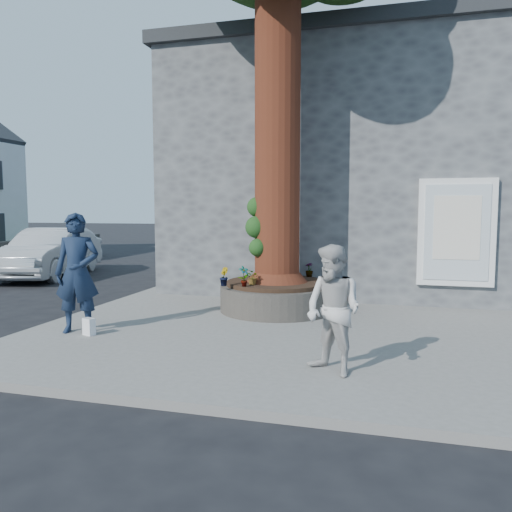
% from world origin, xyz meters
% --- Properties ---
extents(ground, '(120.00, 120.00, 0.00)m').
position_xyz_m(ground, '(0.00, 0.00, 0.00)').
color(ground, black).
rests_on(ground, ground).
extents(pavement, '(9.00, 8.00, 0.12)m').
position_xyz_m(pavement, '(1.50, 1.00, 0.06)').
color(pavement, slate).
rests_on(pavement, ground).
extents(yellow_line, '(0.10, 30.00, 0.01)m').
position_xyz_m(yellow_line, '(-3.05, 1.00, 0.00)').
color(yellow_line, yellow).
rests_on(yellow_line, ground).
extents(stone_shop, '(10.30, 8.30, 6.30)m').
position_xyz_m(stone_shop, '(2.50, 7.20, 3.16)').
color(stone_shop, '#494B4E').
rests_on(stone_shop, ground).
extents(planter, '(2.30, 2.30, 0.60)m').
position_xyz_m(planter, '(0.80, 2.00, 0.41)').
color(planter, black).
rests_on(planter, pavement).
extents(man, '(0.83, 0.66, 2.00)m').
position_xyz_m(man, '(-2.01, -0.62, 1.12)').
color(man, '#142137').
rests_on(man, pavement).
extents(woman, '(1.00, 0.95, 1.62)m').
position_xyz_m(woman, '(2.34, -1.65, 0.93)').
color(woman, beige).
rests_on(woman, pavement).
extents(shopping_bag, '(0.23, 0.18, 0.28)m').
position_xyz_m(shopping_bag, '(-1.73, -0.76, 0.26)').
color(shopping_bag, white).
rests_on(shopping_bag, pavement).
extents(car_silver, '(2.63, 4.99, 1.56)m').
position_xyz_m(car_silver, '(-7.54, 5.88, 0.78)').
color(car_silver, '#B7BCBF').
rests_on(car_silver, ground).
extents(plant_a, '(0.24, 0.25, 0.39)m').
position_xyz_m(plant_a, '(0.35, 1.15, 0.92)').
color(plant_a, gray).
rests_on(plant_a, planter).
extents(plant_b, '(0.26, 0.26, 0.36)m').
position_xyz_m(plant_b, '(-0.05, 1.15, 0.90)').
color(plant_b, gray).
rests_on(plant_b, planter).
extents(plant_c, '(0.24, 0.24, 0.30)m').
position_xyz_m(plant_c, '(1.32, 2.85, 0.87)').
color(plant_c, gray).
rests_on(plant_c, planter).
extents(plant_d, '(0.35, 0.35, 0.29)m').
position_xyz_m(plant_d, '(0.46, 1.41, 0.87)').
color(plant_d, gray).
rests_on(plant_d, planter).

